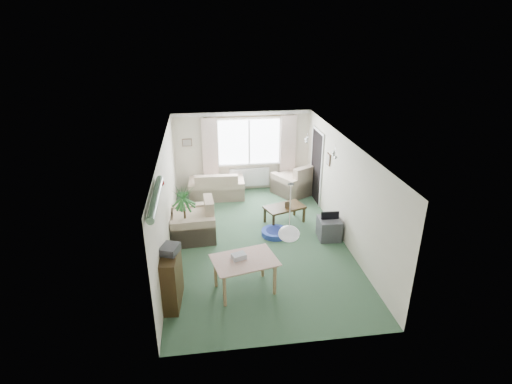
{
  "coord_description": "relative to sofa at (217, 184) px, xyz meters",
  "views": [
    {
      "loc": [
        -1.16,
        -8.05,
        4.78
      ],
      "look_at": [
        0.0,
        0.3,
        1.15
      ],
      "focal_mm": 28.0,
      "sensor_mm": 36.0,
      "label": 1
    }
  ],
  "objects": [
    {
      "name": "armchair_corner",
      "position": [
        2.3,
        -0.02,
        0.06
      ],
      "size": [
        1.38,
        1.35,
        0.92
      ],
      "primitive_type": "cube",
      "rotation": [
        0.0,
        0.0,
        3.66
      ],
      "color": "#C1B992",
      "rests_on": "ground"
    },
    {
      "name": "pendant_lamp",
      "position": [
        1.02,
        -5.05,
        1.08
      ],
      "size": [
        0.36,
        0.36,
        0.36
      ],
      "primitive_type": "sphere",
      "color": "white"
    },
    {
      "name": "wall_picture_back",
      "position": [
        -0.78,
        0.48,
        1.15
      ],
      "size": [
        0.28,
        0.03,
        0.22
      ],
      "primitive_type": "cube",
      "color": "brown"
    },
    {
      "name": "armchair_left",
      "position": [
        -0.68,
        -2.28,
        0.08
      ],
      "size": [
        1.07,
        1.13,
        0.96
      ],
      "primitive_type": "cube",
      "rotation": [
        0.0,
        0.0,
        -1.52
      ],
      "color": "#C8B197",
      "rests_on": "ground"
    },
    {
      "name": "sofa",
      "position": [
        0.0,
        0.0,
        0.0
      ],
      "size": [
        1.61,
        0.88,
        0.79
      ],
      "primitive_type": "cube",
      "rotation": [
        0.0,
        0.0,
        3.11
      ],
      "color": "beige",
      "rests_on": "ground"
    },
    {
      "name": "dining_table",
      "position": [
        0.32,
        -4.51,
        -0.06
      ],
      "size": [
        1.21,
        0.94,
        0.67
      ],
      "primitive_type": "cube",
      "rotation": [
        0.0,
        0.0,
        0.22
      ],
      "color": "#A16E57",
      "rests_on": "ground"
    },
    {
      "name": "wall_picture_right",
      "position": [
        2.8,
        -1.55,
        1.15
      ],
      "size": [
        0.03,
        0.24,
        0.3
      ],
      "primitive_type": "cube",
      "color": "brown"
    },
    {
      "name": "tv_cube",
      "position": [
        2.52,
        -2.78,
        -0.14
      ],
      "size": [
        0.53,
        0.57,
        0.5
      ],
      "primitive_type": "cube",
      "rotation": [
        0.0,
        0.0,
        -0.05
      ],
      "color": "#403F45",
      "rests_on": "ground"
    },
    {
      "name": "houseplant",
      "position": [
        -0.83,
        -2.5,
        0.3
      ],
      "size": [
        0.78,
        0.78,
        1.4
      ],
      "primitive_type": "cylinder",
      "rotation": [
        0.0,
        0.0,
        -0.37
      ],
      "color": "#1B4E22",
      "rests_on": "ground"
    },
    {
      "name": "curtain_rod",
      "position": [
        1.02,
        0.4,
        1.87
      ],
      "size": [
        2.6,
        0.03,
        0.03
      ],
      "primitive_type": "cube",
      "color": "black"
    },
    {
      "name": "curtain_right",
      "position": [
        2.17,
        0.38,
        0.87
      ],
      "size": [
        0.45,
        0.08,
        2.0
      ],
      "primitive_type": "cube",
      "color": "beige"
    },
    {
      "name": "bookshelf",
      "position": [
        -1.02,
        -4.69,
        0.12
      ],
      "size": [
        0.35,
        0.87,
        1.04
      ],
      "primitive_type": "cube",
      "rotation": [
        0.0,
        0.0,
        -0.09
      ],
      "color": "black",
      "rests_on": "ground"
    },
    {
      "name": "pet_bed",
      "position": [
        1.28,
        -2.48,
        -0.33
      ],
      "size": [
        0.66,
        0.66,
        0.13
      ],
      "primitive_type": "cylinder",
      "rotation": [
        0.0,
        0.0,
        -0.0
      ],
      "color": "navy",
      "rests_on": "ground"
    },
    {
      "name": "tinsel_garland",
      "position": [
        -1.1,
        -5.05,
        1.88
      ],
      "size": [
        1.6,
        1.6,
        0.12
      ],
      "primitive_type": "cylinder",
      "color": "#196626"
    },
    {
      "name": "radiator",
      "position": [
        1.02,
        0.44,
        0.0
      ],
      "size": [
        1.2,
        0.1,
        0.55
      ],
      "primitive_type": "cube",
      "color": "white"
    },
    {
      "name": "gift_box",
      "position": [
        0.22,
        -4.47,
        0.34
      ],
      "size": [
        0.29,
        0.25,
        0.12
      ],
      "primitive_type": "cube",
      "rotation": [
        0.0,
        0.0,
        0.33
      ],
      "color": "#B4B4BF",
      "rests_on": "dining_table"
    },
    {
      "name": "coffee_table",
      "position": [
        1.64,
        -1.85,
        -0.17
      ],
      "size": [
        1.12,
        0.84,
        0.45
      ],
      "primitive_type": "cube",
      "rotation": [
        0.0,
        0.0,
        0.33
      ],
      "color": "black",
      "rests_on": "ground"
    },
    {
      "name": "bauble_cluster_a",
      "position": [
        2.12,
        -1.85,
        1.82
      ],
      "size": [
        0.2,
        0.2,
        0.2
      ],
      "primitive_type": "sphere",
      "color": "silver"
    },
    {
      "name": "curtain_left",
      "position": [
        -0.13,
        0.38,
        0.87
      ],
      "size": [
        0.45,
        0.08,
        2.0
      ],
      "primitive_type": "cube",
      "color": "beige"
    },
    {
      "name": "hifi_box",
      "position": [
        -1.0,
        -4.65,
        0.71
      ],
      "size": [
        0.38,
        0.43,
        0.14
      ],
      "primitive_type": "cube",
      "rotation": [
        0.0,
        0.0,
        -0.35
      ],
      "color": "#36363B",
      "rests_on": "bookshelf"
    },
    {
      "name": "window",
      "position": [
        1.02,
        0.48,
        1.1
      ],
      "size": [
        1.8,
        0.03,
        1.3
      ],
      "primitive_type": "cube",
      "color": "white"
    },
    {
      "name": "doorway",
      "position": [
        2.81,
        -0.55,
        0.6
      ],
      "size": [
        0.03,
        0.95,
        2.0
      ],
      "primitive_type": "cube",
      "color": "black"
    },
    {
      "name": "bauble_cluster_b",
      "position": [
        2.42,
        -3.05,
        1.82
      ],
      "size": [
        0.2,
        0.2,
        0.2
      ],
      "primitive_type": "sphere",
      "color": "silver"
    },
    {
      "name": "ground",
      "position": [
        0.82,
        -2.75,
        -0.4
      ],
      "size": [
        6.5,
        6.5,
        0.0
      ],
      "primitive_type": "plane",
      "color": "#2E4D35"
    },
    {
      "name": "photo_frame",
      "position": [
        1.69,
        -1.92,
        0.13
      ],
      "size": [
        0.12,
        0.02,
        0.16
      ],
      "primitive_type": "cube",
      "rotation": [
        0.0,
        0.0,
        -0.03
      ],
      "color": "#4D3A27",
      "rests_on": "coffee_table"
    }
  ]
}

